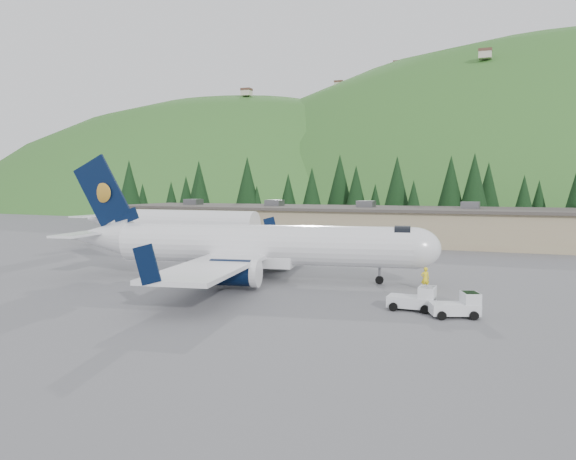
# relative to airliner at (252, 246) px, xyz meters

# --- Properties ---
(ground) EXTENTS (600.00, 600.00, 0.00)m
(ground) POSITION_rel_airliner_xyz_m (0.98, 0.16, -3.00)
(ground) COLOR #5B5B60
(airliner) EXTENTS (33.90, 31.95, 11.26)m
(airliner) POSITION_rel_airliner_xyz_m (0.00, 0.00, 0.00)
(airliner) COLOR white
(airliner) RESTS_ON ground
(second_airliner) EXTENTS (27.50, 11.00, 10.05)m
(second_airliner) POSITION_rel_airliner_xyz_m (-23.94, 22.16, 0.32)
(second_airliner) COLOR white
(second_airliner) RESTS_ON ground
(baggage_tug_a) EXTENTS (3.33, 2.61, 1.60)m
(baggage_tug_a) POSITION_rel_airliner_xyz_m (18.33, -8.25, -2.29)
(baggage_tug_a) COLOR silver
(baggage_tug_a) RESTS_ON ground
(baggage_tug_b) EXTENTS (3.13, 1.94, 1.65)m
(baggage_tug_b) POSITION_rel_airliner_xyz_m (15.48, -7.28, -2.26)
(baggage_tug_b) COLOR silver
(baggage_tug_b) RESTS_ON ground
(terminal_building) EXTENTS (71.00, 17.00, 6.10)m
(terminal_building) POSITION_rel_airliner_xyz_m (-4.03, 38.16, -0.38)
(terminal_building) COLOR tan
(terminal_building) RESTS_ON ground
(ramp_worker) EXTENTS (0.80, 0.68, 1.86)m
(ramp_worker) POSITION_rel_airliner_xyz_m (15.03, 0.40, -2.07)
(ramp_worker) COLOR yellow
(ramp_worker) RESTS_ON ground
(tree_line) EXTENTS (111.69, 17.83, 13.68)m
(tree_line) POSITION_rel_airliner_xyz_m (-4.18, 61.60, 4.27)
(tree_line) COLOR black
(tree_line) RESTS_ON ground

